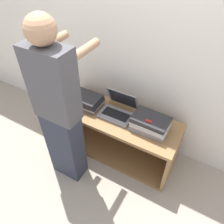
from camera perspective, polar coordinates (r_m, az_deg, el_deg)
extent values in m
plane|color=#9E9384|center=(2.63, -1.99, -13.54)|extent=(12.00, 12.00, 0.00)
cube|color=silver|center=(2.26, 5.74, 16.33)|extent=(8.00, 0.05, 2.40)
cube|color=olive|center=(2.36, 0.93, -1.41)|extent=(1.41, 0.51, 0.04)
cube|color=olive|center=(2.75, 0.80, -9.51)|extent=(1.41, 0.51, 0.04)
cube|color=olive|center=(2.85, -11.37, -0.58)|extent=(0.04, 0.51, 0.50)
cube|color=olive|center=(2.42, 15.60, -11.55)|extent=(0.04, 0.51, 0.50)
cube|color=olive|center=(2.70, 3.32, -2.51)|extent=(1.34, 0.04, 0.50)
cube|color=gray|center=(2.34, 0.93, -0.91)|extent=(0.36, 0.23, 0.02)
cube|color=black|center=(2.34, 1.05, -0.57)|extent=(0.29, 0.13, 0.00)
cube|color=gray|center=(2.37, 2.84, 3.47)|extent=(0.36, 0.09, 0.22)
cube|color=black|center=(2.37, 2.79, 3.44)|extent=(0.32, 0.07, 0.19)
cube|color=slate|center=(2.51, -7.01, 2.22)|extent=(0.37, 0.25, 0.03)
cube|color=#B7B7BC|center=(2.49, -6.80, 2.70)|extent=(0.36, 0.23, 0.03)
cube|color=#232326|center=(2.46, -6.87, 3.03)|extent=(0.37, 0.25, 0.03)
cube|color=#232326|center=(2.45, -6.93, 3.52)|extent=(0.37, 0.25, 0.03)
cube|color=#232326|center=(2.43, -7.15, 4.03)|extent=(0.36, 0.24, 0.03)
cube|color=gray|center=(2.23, 9.64, -4.12)|extent=(0.37, 0.25, 0.03)
cube|color=gray|center=(2.21, 10.01, -3.72)|extent=(0.36, 0.23, 0.03)
cube|color=#B7B7BC|center=(2.20, 9.98, -3.20)|extent=(0.36, 0.23, 0.03)
cube|color=#B7B7BC|center=(2.18, 9.99, -2.64)|extent=(0.37, 0.25, 0.03)
cube|color=#232326|center=(2.16, 9.95, -2.06)|extent=(0.36, 0.24, 0.03)
cube|color=#232326|center=(2.14, 10.14, -1.76)|extent=(0.37, 0.25, 0.03)
cube|color=#2D3342|center=(2.31, -11.97, -8.48)|extent=(0.34, 0.20, 0.84)
cube|color=#4C4C51|center=(1.82, -15.27, 6.85)|extent=(0.40, 0.20, 0.66)
sphere|color=tan|center=(1.62, -18.21, 19.82)|extent=(0.23, 0.23, 0.23)
cylinder|color=tan|center=(1.97, -14.99, 17.53)|extent=(0.07, 0.32, 0.07)
cylinder|color=tan|center=(1.78, -6.97, 15.93)|extent=(0.07, 0.32, 0.07)
cube|color=red|center=(2.09, 9.58, -2.33)|extent=(0.06, 0.02, 0.01)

